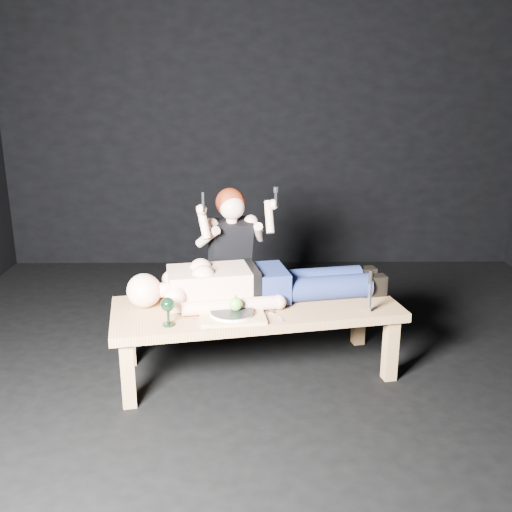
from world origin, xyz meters
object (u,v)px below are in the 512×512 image
table (256,339)px  carving_knife (370,291)px  kneeling_woman (228,260)px  lying_man (261,279)px  goblet (168,312)px  serving_tray (232,316)px

table → carving_knife: carving_knife is taller
table → kneeling_woman: bearing=97.6°
lying_man → carving_knife: size_ratio=6.82×
table → goblet: goblet is taller
goblet → carving_knife: 1.19m
lying_man → serving_tray: (-0.18, -0.31, -0.12)m
kneeling_woman → goblet: (-0.30, -0.88, -0.03)m
table → carving_knife: bearing=-20.6°
lying_man → serving_tray: 0.38m
kneeling_woman → table: bearing=-90.7°
serving_tray → kneeling_woman: bearing=93.8°
table → serving_tray: (-0.14, -0.20, 0.24)m
lying_man → goblet: lying_man is taller
goblet → table: bearing=31.4°
serving_tray → carving_knife: carving_knife is taller
lying_man → serving_tray: lying_man is taller
kneeling_woman → serving_tray: kneeling_woman is taller
table → serving_tray: size_ratio=4.67×
kneeling_woman → goblet: bearing=-128.2°
lying_man → goblet: bearing=-153.1°
kneeling_woman → goblet: kneeling_woman is taller
table → kneeling_woman: 0.70m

